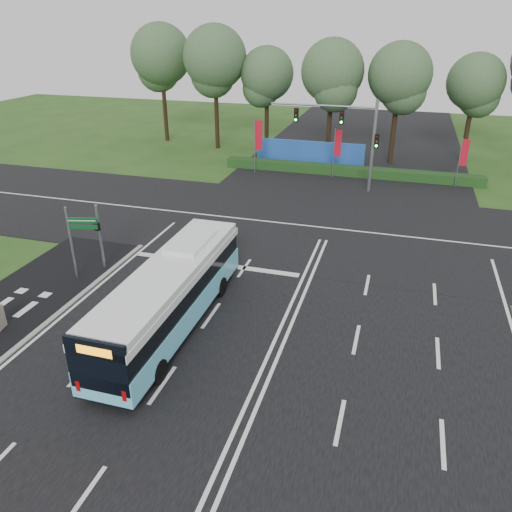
{
  "coord_description": "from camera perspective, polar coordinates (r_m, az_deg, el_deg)",
  "views": [
    {
      "loc": [
        4.21,
        -18.05,
        12.4
      ],
      "look_at": [
        -1.74,
        2.0,
        2.37
      ],
      "focal_mm": 35.0,
      "sensor_mm": 36.0,
      "label": 1
    }
  ],
  "objects": [
    {
      "name": "street_sign",
      "position": [
        26.76,
        -19.84,
        2.32
      ],
      "size": [
        1.5,
        0.47,
        3.96
      ],
      "rotation": [
        0.0,
        0.0,
        0.26
      ],
      "color": "gray",
      "rests_on": "ground"
    },
    {
      "name": "blue_hoarding",
      "position": [
        47.16,
        6.15,
        11.62
      ],
      "size": [
        10.0,
        0.3,
        2.2
      ],
      "primitive_type": "cube",
      "color": "#2152B3",
      "rests_on": "ground"
    },
    {
      "name": "traffic_light_gantry",
      "position": [
        39.52,
        10.72,
        13.91
      ],
      "size": [
        8.41,
        0.28,
        7.0
      ],
      "color": "gray",
      "rests_on": "ground"
    },
    {
      "name": "city_bus",
      "position": [
        21.78,
        -9.71,
        -4.42
      ],
      "size": [
        2.46,
        11.26,
        3.23
      ],
      "rotation": [
        0.0,
        0.0,
        0.0
      ],
      "color": "#65C8EB",
      "rests_on": "ground"
    },
    {
      "name": "banner_flag_right",
      "position": [
        43.1,
        22.58,
        10.58
      ],
      "size": [
        0.59,
        0.08,
        3.97
      ],
      "rotation": [
        0.0,
        0.0,
        0.05
      ],
      "color": "gray",
      "rests_on": "ground"
    },
    {
      "name": "pedestrian_signal",
      "position": [
        27.75,
        -17.46,
        2.35
      ],
      "size": [
        0.33,
        0.43,
        3.64
      ],
      "rotation": [
        0.0,
        0.0,
        -0.23
      ],
      "color": "gray",
      "rests_on": "ground"
    },
    {
      "name": "hedge",
      "position": [
        44.41,
        10.62,
        9.51
      ],
      "size": [
        22.0,
        1.2,
        0.8
      ],
      "primitive_type": "cube",
      "color": "#1A3D16",
      "rests_on": "ground"
    },
    {
      "name": "banner_flag_left",
      "position": [
        43.77,
        0.18,
        13.27
      ],
      "size": [
        0.68,
        0.18,
        4.66
      ],
      "rotation": [
        0.0,
        0.0,
        0.19
      ],
      "color": "gray",
      "rests_on": "ground"
    },
    {
      "name": "road_cross",
      "position": [
        32.77,
        7.93,
        3.18
      ],
      "size": [
        120.0,
        14.0,
        0.05
      ],
      "primitive_type": "cube",
      "color": "black",
      "rests_on": "ground"
    },
    {
      "name": "kerb_strip",
      "position": [
        24.15,
        -23.2,
        -7.43
      ],
      "size": [
        0.25,
        18.0,
        0.12
      ],
      "primitive_type": "cube",
      "color": "gray",
      "rests_on": "ground"
    },
    {
      "name": "banner_flag_mid",
      "position": [
        43.11,
        9.23,
        12.32
      ],
      "size": [
        0.61,
        0.09,
        4.13
      ],
      "rotation": [
        0.0,
        0.0,
        0.06
      ],
      "color": "gray",
      "rests_on": "ground"
    },
    {
      "name": "eucalyptus_row",
      "position": [
        49.98,
        8.43,
        20.79
      ],
      "size": [
        42.8,
        9.18,
        12.52
      ],
      "color": "black",
      "rests_on": "ground"
    },
    {
      "name": "road_main",
      "position": [
        22.28,
        2.86,
        -8.15
      ],
      "size": [
        20.0,
        120.0,
        0.04
      ],
      "primitive_type": "cube",
      "color": "black",
      "rests_on": "ground"
    },
    {
      "name": "ground",
      "position": [
        22.3,
        2.86,
        -8.19
      ],
      "size": [
        120.0,
        120.0,
        0.0
      ],
      "primitive_type": "plane",
      "color": "#244D19",
      "rests_on": "ground"
    }
  ]
}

